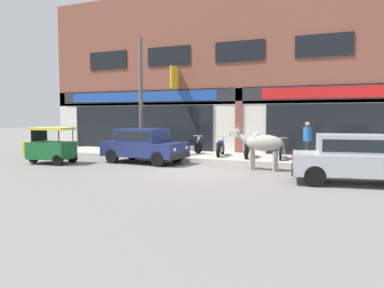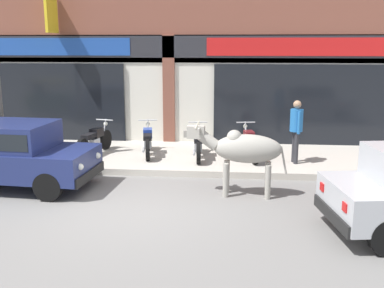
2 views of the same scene
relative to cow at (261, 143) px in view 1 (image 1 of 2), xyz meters
The scene contains 13 objects.
ground_plane 2.61m from the cow, 155.23° to the right, with size 90.00×90.00×0.00m, color slate.
sidewalk 3.70m from the cow, 127.51° to the left, with size 19.00×3.31×0.16m, color #B7AFA3.
shop_building 6.07m from the cow, 114.68° to the left, with size 23.00×1.40×8.61m.
cow is the anchor object (origin of this frame).
car_0 5.06m from the cow, behind, with size 3.70×1.85×1.46m.
car_1 3.55m from the cow, 28.16° to the right, with size 3.77×2.13×1.46m.
auto_rickshaw 8.69m from the cow, 168.81° to the right, with size 2.08×1.40×1.52m.
motorcycle_0 4.81m from the cow, 146.47° to the left, with size 0.66×1.79×0.88m.
motorcycle_1 3.72m from the cow, 133.02° to the left, with size 0.58×1.80×0.88m.
motorcycle_2 2.78m from the cow, 114.27° to the left, with size 0.52×1.81×0.88m.
motorcycle_3 2.65m from the cow, 84.78° to the left, with size 0.57×1.80×0.88m.
pedestrian 2.60m from the cow, 58.19° to the left, with size 0.32×0.49×1.60m.
utility_pole 6.47m from the cow, 166.07° to the left, with size 0.18×0.18×5.40m, color #595651.
Camera 1 is at (5.34, -12.53, 2.02)m, focal length 35.00 mm.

